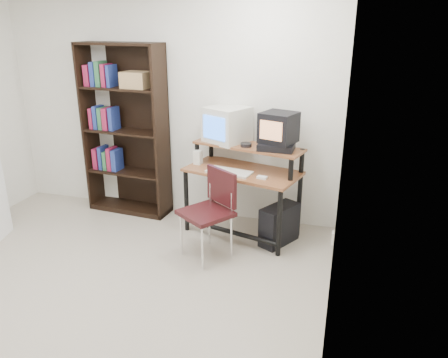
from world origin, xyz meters
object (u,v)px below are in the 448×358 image
(bookshelf, at_px, (126,129))
(crt_tv, at_px, (279,128))
(computer_desk, at_px, (243,174))
(school_chair, at_px, (212,204))
(crt_monitor, at_px, (227,125))
(pc_tower, at_px, (279,225))

(bookshelf, bearing_deg, crt_tv, -1.35)
(computer_desk, xyz_separation_m, school_chair, (-0.18, -0.56, -0.15))
(crt_monitor, relative_size, bookshelf, 0.27)
(crt_monitor, distance_m, pc_tower, 1.21)
(school_chair, bearing_deg, crt_tv, 83.86)
(computer_desk, relative_size, bookshelf, 0.65)
(computer_desk, relative_size, pc_tower, 2.91)
(computer_desk, height_order, bookshelf, bookshelf)
(computer_desk, distance_m, school_chair, 0.61)
(crt_tv, bearing_deg, crt_monitor, -176.08)
(computer_desk, height_order, school_chair, computer_desk)
(crt_tv, relative_size, pc_tower, 0.92)
(crt_tv, relative_size, school_chair, 0.47)
(pc_tower, distance_m, bookshelf, 2.12)
(crt_tv, height_order, school_chair, crt_tv)
(pc_tower, bearing_deg, crt_monitor, -177.85)
(computer_desk, xyz_separation_m, crt_monitor, (-0.24, 0.20, 0.48))
(crt_tv, distance_m, pc_tower, 1.02)
(crt_monitor, height_order, pc_tower, crt_monitor)
(crt_monitor, bearing_deg, bookshelf, -155.60)
(pc_tower, bearing_deg, crt_tv, 142.18)
(school_chair, distance_m, bookshelf, 1.61)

